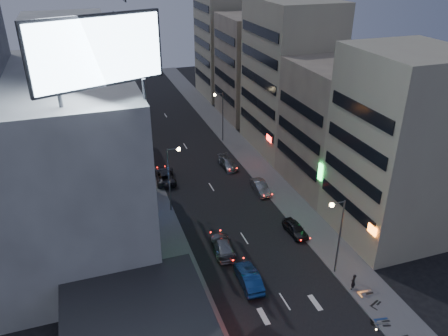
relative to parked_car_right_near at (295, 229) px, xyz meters
name	(u,v)px	position (x,y,z in m)	size (l,w,h in m)	color
ground	(306,335)	(-5.60, -13.02, -0.66)	(180.00, 180.00, 0.00)	black
sidewalk_left	(146,182)	(-13.60, 16.98, -0.60)	(4.00, 120.00, 0.12)	#4C4C4F
sidewalk_right	(256,165)	(2.40, 16.98, -0.60)	(4.00, 120.00, 0.12)	#4C4C4F
white_building	(65,163)	(-22.60, 6.98, 8.34)	(14.00, 24.00, 18.00)	beige
shophouse_near	(397,149)	(9.40, -2.52, 9.34)	(10.00, 11.00, 20.00)	tan
shophouse_mid	(337,127)	(9.90, 8.98, 7.34)	(11.00, 12.00, 16.00)	tan
shophouse_far	(289,78)	(9.40, 21.98, 10.34)	(10.00, 14.00, 22.00)	tan
far_left_a	(73,85)	(-21.10, 31.98, 9.34)	(11.00, 10.00, 20.00)	beige
far_left_b	(70,80)	(-21.60, 44.98, 6.84)	(12.00, 10.00, 15.00)	gray
far_right_a	(254,67)	(9.90, 36.98, 8.34)	(11.00, 12.00, 18.00)	tan
far_right_b	(230,37)	(10.40, 50.98, 11.34)	(12.00, 12.00, 24.00)	tan
billboard	(98,52)	(-18.59, -3.05, 21.00)	(9.52, 3.75, 6.20)	#595B60
street_lamp_right_near	(337,227)	(0.30, -7.02, 4.70)	(1.60, 0.44, 8.02)	#595B60
street_lamp_left	(172,171)	(-11.50, 8.98, 4.70)	(1.60, 0.44, 8.02)	#595B60
street_lamp_right_far	(220,110)	(0.30, 26.98, 4.70)	(1.60, 0.44, 8.02)	#595B60
parked_car_right_near	(295,229)	(0.00, 0.00, 0.00)	(1.57, 3.90, 1.33)	#232528
parked_car_right_mid	(260,187)	(0.00, 9.79, 0.03)	(1.47, 4.22, 1.39)	#999BA1
parked_car_left	(165,176)	(-10.99, 16.64, 0.09)	(2.49, 5.40, 1.50)	#28272D
parked_car_right_far	(228,163)	(-1.64, 17.76, -0.01)	(1.83, 4.51, 1.31)	#909497
road_car_blue	(249,277)	(-7.83, -5.87, 0.12)	(1.66, 4.76, 1.57)	navy
road_car_silver	(223,246)	(-8.53, -0.43, 0.05)	(2.00, 4.93, 1.43)	gray
person	(353,282)	(0.94, -9.65, 0.27)	(0.60, 0.39, 1.64)	black
scooter_black_a	(409,329)	(2.17, -15.71, 0.03)	(1.89, 0.63, 1.16)	black
scooter_silver_a	(390,317)	(1.56, -14.06, 0.03)	(1.88, 0.63, 1.15)	#9B9EA2
scooter_blue	(388,312)	(1.76, -13.61, 0.02)	(1.84, 0.61, 1.12)	navy
scooter_black_b	(378,295)	(2.22, -11.56, -0.02)	(1.72, 0.57, 1.05)	black
scooter_silver_b	(371,284)	(2.45, -10.28, 0.06)	(1.99, 0.66, 1.21)	silver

